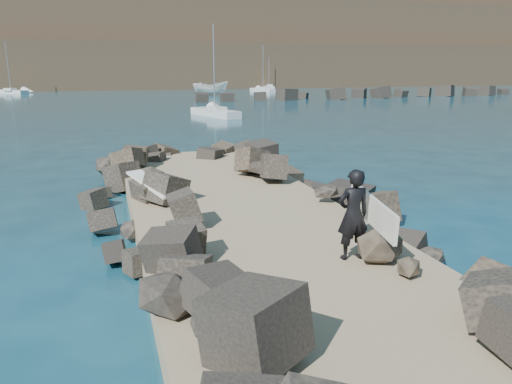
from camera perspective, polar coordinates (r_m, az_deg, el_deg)
ground at (r=14.06m, az=-1.19°, el=-4.98°), size 800.00×800.00×0.00m
jetty at (r=12.16m, az=1.38°, el=-6.60°), size 6.00×26.00×0.60m
riprap_left at (r=12.04m, az=-12.70°, el=-6.17°), size 2.60×22.00×1.00m
riprap_right at (r=13.65m, az=12.38°, el=-3.70°), size 2.60×22.00×1.00m
breakwater_secondary at (r=78.10m, az=12.98°, el=10.87°), size 52.00×4.00×1.20m
headland at (r=173.70m, az=-12.98°, el=17.58°), size 360.00×140.00×32.00m
surfboard_resting at (r=15.48m, az=-11.83°, el=0.50°), size 1.41×2.14×0.07m
boat_imported at (r=83.59m, az=-5.20°, el=11.71°), size 5.95×2.74×2.22m
surfer_with_board at (r=10.72m, az=11.34°, el=-2.50°), size 1.00×2.42×1.96m
sailboat_e at (r=97.99m, az=-26.22°, el=10.25°), size 6.23×6.47×8.85m
sailboat_d at (r=94.27m, az=0.82°, el=11.57°), size 3.20×7.26×8.55m
sailboat_c at (r=48.16m, az=-4.69°, el=9.04°), size 3.59×7.22×8.53m
sailboat_f at (r=106.48m, az=1.49°, el=11.86°), size 1.49×5.31×6.53m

